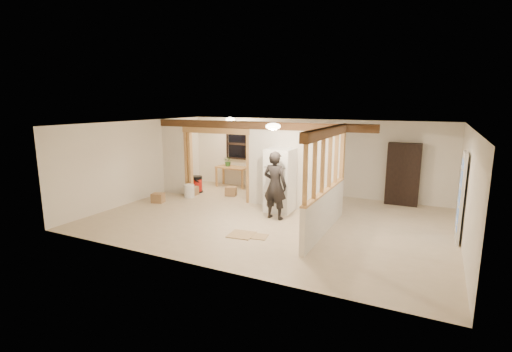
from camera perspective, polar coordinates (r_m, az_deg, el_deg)
The scene contains 30 objects.
floor at distance 9.95m, azimuth 2.09°, elevation -6.58°, with size 9.00×6.50×0.01m, color beige.
ceiling at distance 9.49m, azimuth 2.20°, elevation 7.98°, with size 9.00×6.50×0.01m, color white.
wall_back at distance 12.64m, azimuth 8.18°, elevation 2.98°, with size 9.00×0.01×2.50m, color silver.
wall_front at distance 6.88m, azimuth -9.02°, elevation -3.97°, with size 9.00×0.01×2.50m, color silver.
wall_left at distance 12.16m, azimuth -17.61°, elevation 2.25°, with size 0.01×6.50×2.50m, color silver.
wall_right at distance 8.86m, azimuth 29.77°, elevation -1.91°, with size 0.01×6.50×2.50m, color silver.
partition_left_stub at distance 12.76m, azimuth -12.43°, elevation 2.91°, with size 0.90×0.12×2.50m, color silver.
partition_center at distance 10.66m, azimuth 5.76°, elevation 1.52°, with size 2.80×0.12×2.50m, color silver.
doorway_frame at distance 11.83m, azimuth -6.13°, elevation 1.74°, with size 2.46×0.14×2.20m, color tan.
header_beam_back at distance 11.01m, azimuth -0.04°, elevation 7.80°, with size 7.00×0.18×0.22m, color #55361D.
header_beam_right at distance 8.58m, azimuth 10.95°, elevation 6.64°, with size 0.18×3.30×0.22m, color #55361D.
pony_wall at distance 8.93m, azimuth 10.50°, elevation -5.48°, with size 0.12×3.20×1.00m, color silver.
stud_partition at distance 8.67m, azimuth 10.77°, elevation 1.89°, with size 0.14×3.20×1.32m, color tan.
window_back at distance 13.56m, azimuth -2.43°, elevation 4.92°, with size 1.12×0.10×1.10m, color black.
french_door at distance 9.30m, azimuth 29.00°, elevation -2.86°, with size 0.12×0.86×2.00m, color white.
ceiling_dome_main at distance 8.92m, azimuth 2.65°, elevation 7.63°, with size 0.36×0.36×0.16m, color #FFEABF.
ceiling_dome_util at distance 12.68m, azimuth -3.97°, elevation 8.68°, with size 0.32×0.32×0.14m, color #FFEABF.
hanging_bulb at distance 11.84m, azimuth -3.55°, elevation 7.05°, with size 0.07×0.07×0.07m, color #FFD88C.
refrigerator at distance 10.43m, azimuth 3.72°, elevation -0.66°, with size 0.73×0.71×1.78m, color white.
woman at distance 9.72m, azimuth 2.93°, elevation -1.46°, with size 0.66×0.43×1.81m, color black.
work_table at distance 13.60m, azimuth -3.63°, elevation -0.10°, with size 1.18×0.59×0.74m, color tan.
potted_plant at distance 13.60m, azimuth -4.30°, elevation 2.27°, with size 0.33×0.29×0.37m, color #275B24.
shop_vac at distance 12.87m, azimuth -9.15°, elevation -1.25°, with size 0.44×0.44×0.58m, color #AF160F.
bookshelf at distance 11.90m, azimuth 21.68°, elevation 0.25°, with size 0.94×0.31×1.87m, color black.
bucket at distance 12.27m, azimuth -10.24°, elevation -2.26°, with size 0.34×0.34×0.43m, color white.
box_util_a at distance 12.33m, azimuth -3.89°, elevation -2.35°, with size 0.35×0.30×0.30m, color #9A734A.
box_util_b at distance 12.56m, azimuth -9.72°, elevation -2.25°, with size 0.31×0.31×0.29m, color #9A734A.
box_front at distance 11.85m, azimuth -14.84°, elevation -3.28°, with size 0.36×0.29×0.29m, color #9A734A.
floor_panel_near at distance 8.76m, azimuth -2.27°, elevation -9.00°, with size 0.56×0.56×0.02m, color tan.
floor_panel_far at distance 8.65m, azimuth 0.11°, elevation -9.26°, with size 0.49×0.39×0.02m, color tan.
Camera 1 is at (3.86, -8.66, 3.04)m, focal length 26.00 mm.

